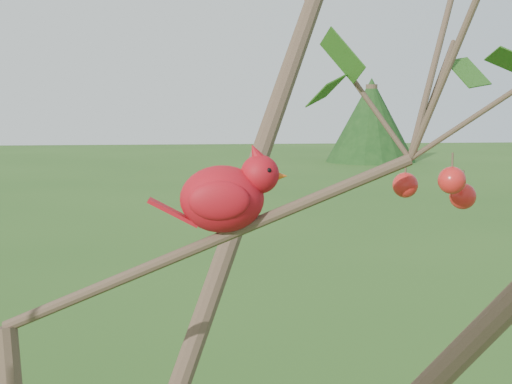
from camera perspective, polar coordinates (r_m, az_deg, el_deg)
crabapple_tree at (r=0.97m, az=-17.19°, el=-2.71°), size 2.35×2.05×2.95m
cardinal at (r=1.05m, az=-2.35°, el=-0.27°), size 0.21×0.11×0.14m
distant_trees at (r=25.30m, az=-18.04°, el=4.97°), size 45.06×9.87×3.31m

